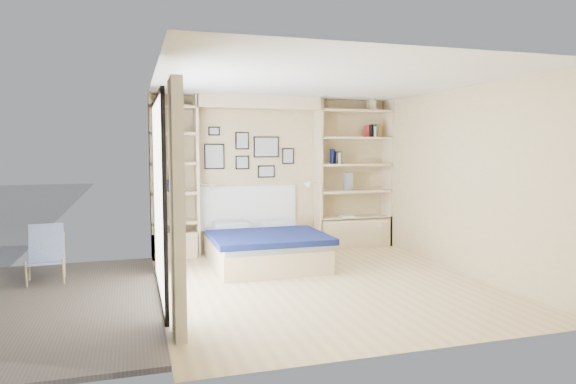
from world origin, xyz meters
name	(u,v)px	position (x,y,z in m)	size (l,w,h in m)	color
ground	(323,283)	(0.00, 0.00, 0.00)	(4.50, 4.50, 0.00)	#DFC585
room_shell	(263,189)	(-0.39, 1.52, 1.08)	(4.50, 4.50, 4.50)	tan
bed	(263,246)	(-0.45, 1.26, 0.26)	(1.59, 1.96, 1.07)	beige
photo_gallery	(248,153)	(-0.45, 2.22, 1.60)	(1.48, 0.02, 0.82)	black
reading_lamps	(261,185)	(-0.30, 2.00, 1.10)	(1.92, 0.12, 0.15)	silver
shelf_decor	(339,148)	(1.06, 2.07, 1.69)	(3.54, 0.23, 2.03)	#A51E1E
deck	(2,309)	(-3.60, 0.00, 0.00)	(3.20, 4.00, 0.05)	#6D5D50
deck_chair	(46,255)	(-3.32, 1.09, 0.35)	(0.50, 0.76, 0.73)	tan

